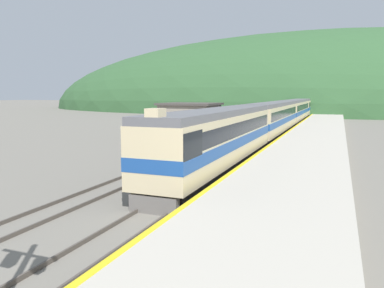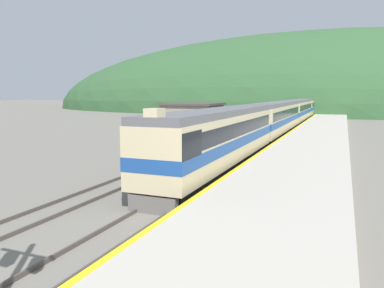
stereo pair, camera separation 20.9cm
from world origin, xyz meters
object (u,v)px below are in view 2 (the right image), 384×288
(carriage_fourth, at_px, (309,107))
(carriage_third, at_px, (298,111))
(express_train_lead_car, at_px, (219,138))
(carriage_second, at_px, (276,118))

(carriage_fourth, bearing_deg, carriage_third, -90.00)
(express_train_lead_car, bearing_deg, carriage_third, 90.00)
(carriage_third, bearing_deg, carriage_fourth, 90.00)
(express_train_lead_car, relative_size, carriage_third, 0.90)
(express_train_lead_car, height_order, carriage_second, express_train_lead_car)
(express_train_lead_car, bearing_deg, carriage_second, 90.00)
(express_train_lead_car, distance_m, carriage_fourth, 65.26)
(carriage_second, bearing_deg, carriage_third, 90.00)
(carriage_third, bearing_deg, express_train_lead_car, -90.00)
(carriage_third, height_order, carriage_fourth, same)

